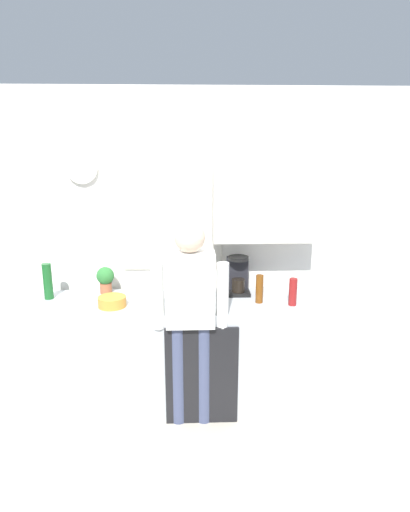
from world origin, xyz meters
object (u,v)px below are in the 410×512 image
at_px(coffee_maker, 238,276).
at_px(bottle_dark_sauce, 200,288).
at_px(bottle_red_vinegar, 293,292).
at_px(bottle_green_wine, 48,281).
at_px(person_at_sink, 190,309).
at_px(mixing_bowl, 112,302).
at_px(bottle_amber_beer, 259,289).
at_px(cup_white_mug, 268,292).
at_px(potted_plant, 105,278).

distance_m(coffee_maker, bottle_dark_sauce, 0.35).
height_order(coffee_maker, bottle_red_vinegar, coffee_maker).
height_order(bottle_green_wine, bottle_dark_sauce, bottle_green_wine).
bearing_deg(person_at_sink, bottle_green_wine, 172.95).
distance_m(bottle_green_wine, bottle_dark_sauce, 1.26).
height_order(bottle_red_vinegar, person_at_sink, person_at_sink).
relative_size(bottle_dark_sauce, mixing_bowl, 0.82).
distance_m(bottle_amber_beer, bottle_dark_sauce, 0.49).
xyz_separation_m(bottle_green_wine, bottle_red_vinegar, (1.98, -0.22, -0.04)).
xyz_separation_m(bottle_green_wine, cup_white_mug, (1.82, -0.04, -0.10)).
bearing_deg(cup_white_mug, bottle_amber_beer, -126.84).
relative_size(bottle_red_vinegar, cup_white_mug, 2.32).
distance_m(coffee_maker, mixing_bowl, 1.07).
distance_m(coffee_maker, bottle_green_wine, 1.58).
bearing_deg(bottle_red_vinegar, cup_white_mug, 130.82).
distance_m(bottle_green_wine, bottle_amber_beer, 1.73).
height_order(bottle_red_vinegar, potted_plant, potted_plant).
bearing_deg(bottle_green_wine, potted_plant, 15.41).
bearing_deg(coffee_maker, potted_plant, 178.12).
bearing_deg(person_at_sink, bottle_dark_sauce, 89.03).
relative_size(bottle_green_wine, mixing_bowl, 1.36).
bearing_deg(potted_plant, mixing_bowl, -71.64).
height_order(bottle_red_vinegar, bottle_dark_sauce, bottle_red_vinegar).
xyz_separation_m(bottle_red_vinegar, person_at_sink, (-0.81, -0.18, -0.06)).
height_order(bottle_red_vinegar, mixing_bowl, bottle_red_vinegar).
relative_size(cup_white_mug, mixing_bowl, 0.43).
height_order(bottle_green_wine, potted_plant, bottle_green_wine).
bearing_deg(mixing_bowl, bottle_amber_beer, 2.12).
bearing_deg(bottle_red_vinegar, bottle_green_wine, 173.53).
bearing_deg(coffee_maker, bottle_red_vinegar, -37.54).
bearing_deg(coffee_maker, person_at_sink, -129.54).
bearing_deg(mixing_bowl, bottle_red_vinegar, -0.97).
bearing_deg(bottle_red_vinegar, bottle_amber_beer, 165.20).
height_order(bottle_green_wine, bottle_amber_beer, bottle_green_wine).
height_order(cup_white_mug, potted_plant, potted_plant).
bearing_deg(bottle_green_wine, person_at_sink, -19.18).
bearing_deg(bottle_green_wine, bottle_dark_sauce, -1.75).
distance_m(bottle_amber_beer, mixing_bowl, 1.17).
relative_size(coffee_maker, bottle_green_wine, 1.10).
height_order(coffee_maker, bottle_amber_beer, coffee_maker).
relative_size(bottle_dark_sauce, cup_white_mug, 1.89).
distance_m(coffee_maker, person_at_sink, 0.65).
distance_m(bottle_red_vinegar, cup_white_mug, 0.26).
relative_size(bottle_amber_beer, bottle_dark_sauce, 1.28).
distance_m(cup_white_mug, potted_plant, 1.38).
bearing_deg(bottle_dark_sauce, bottle_green_wine, 178.25).
distance_m(bottle_green_wine, potted_plant, 0.46).
height_order(bottle_green_wine, mixing_bowl, bottle_green_wine).
xyz_separation_m(cup_white_mug, person_at_sink, (-0.65, -0.37, 0.00)).
relative_size(mixing_bowl, person_at_sink, 0.14).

